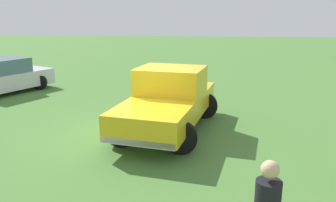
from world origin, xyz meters
The scene contains 2 objects.
ground_plane centered at (0.00, 0.00, 0.00)m, with size 80.00×80.00×0.00m, color #477533.
pickup_truck centered at (-0.81, -0.52, 0.96)m, with size 2.98×5.14×1.84m.
Camera 1 is at (-1.79, 9.33, 3.43)m, focal length 37.25 mm.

